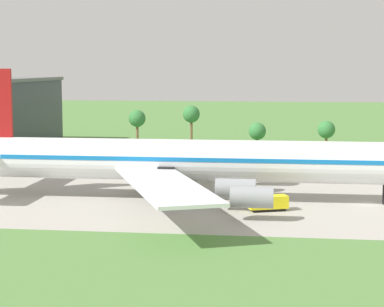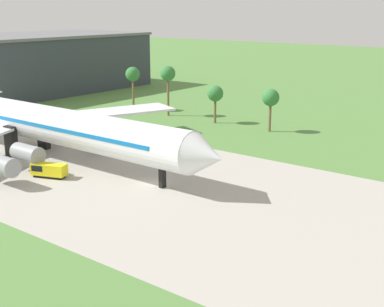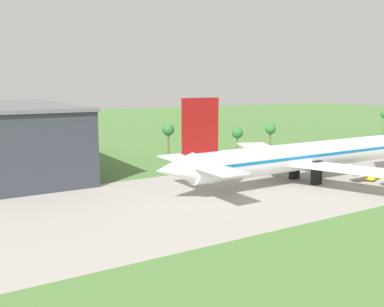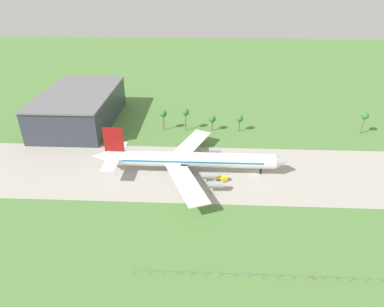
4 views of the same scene
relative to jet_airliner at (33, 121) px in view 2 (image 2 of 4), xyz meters
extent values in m
plane|color=#517F3D|center=(27.43, 0.15, -5.97)|extent=(600.00, 600.00, 0.00)
cube|color=#A8A399|center=(27.43, 0.15, -5.96)|extent=(320.00, 44.00, 0.02)
cylinder|color=white|center=(1.35, 0.00, 0.06)|extent=(67.77, 6.21, 6.21)
cone|color=white|center=(37.72, 0.00, 0.06)|extent=(4.96, 6.08, 6.08)
cube|color=#146BB7|center=(1.35, 0.00, 0.53)|extent=(57.61, 6.33, 0.62)
cube|color=white|center=(-0.34, 15.38, -1.03)|extent=(19.00, 31.54, 0.44)
cylinder|color=gray|center=(8.43, -7.45, -2.82)|extent=(5.58, 2.79, 2.79)
cylinder|color=gray|center=(10.93, -13.65, -2.82)|extent=(5.58, 2.79, 2.79)
cylinder|color=gray|center=(8.43, 7.45, -2.82)|extent=(5.58, 2.79, 2.79)
cylinder|color=gray|center=(10.93, 13.65, -2.82)|extent=(5.58, 2.79, 2.79)
cube|color=black|center=(29.82, 0.00, -3.27)|extent=(0.70, 0.90, 5.41)
cube|color=black|center=(-2.04, -3.41, -3.27)|extent=(2.40, 1.20, 5.41)
cube|color=black|center=(-2.04, 3.41, -3.27)|extent=(2.40, 1.20, 5.41)
cube|color=black|center=(12.91, -6.97, -5.77)|extent=(4.99, 3.32, 0.40)
cube|color=yellow|center=(12.91, -6.97, -4.70)|extent=(5.82, 3.80, 1.75)
cube|color=black|center=(11.50, -7.50, -4.44)|extent=(2.51, 2.58, 0.90)
cube|color=#333842|center=(-62.28, 49.35, 2.27)|extent=(36.00, 60.00, 16.49)
cube|color=slate|center=(-62.28, 49.35, 10.92)|extent=(36.72, 61.20, 0.80)
cylinder|color=brown|center=(23.78, 41.30, -2.67)|extent=(0.56, 0.56, 6.60)
sphere|color=#337538|center=(23.78, 41.30, 1.23)|extent=(3.60, 3.60, 3.60)
cylinder|color=brown|center=(-4.10, 41.30, -1.20)|extent=(0.56, 0.56, 9.54)
sphere|color=#337538|center=(-4.10, 41.30, 4.17)|extent=(3.60, 3.60, 3.60)
cylinder|color=brown|center=(-15.66, 41.30, -1.72)|extent=(0.56, 0.56, 8.51)
sphere|color=#337538|center=(-15.66, 41.30, 3.14)|extent=(3.60, 3.60, 3.60)
cylinder|color=brown|center=(9.71, 41.30, -2.93)|extent=(0.56, 0.56, 6.09)
sphere|color=#337538|center=(9.71, 41.30, 0.72)|extent=(3.60, 3.60, 3.60)
camera|label=1|loc=(14.52, -102.51, 13.99)|focal=65.00mm
camera|label=2|loc=(78.20, -55.27, 19.24)|focal=50.00mm
camera|label=3|loc=(-74.31, -68.97, 16.21)|focal=40.00mm
camera|label=4|loc=(6.94, -122.08, 70.43)|focal=32.00mm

